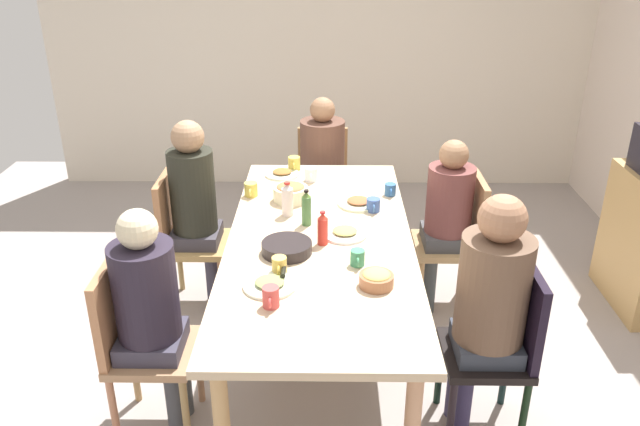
% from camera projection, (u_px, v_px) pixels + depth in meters
% --- Properties ---
extents(ground_plane, '(6.54, 6.54, 0.00)m').
position_uv_depth(ground_plane, '(320.00, 355.00, 3.75)').
color(ground_plane, gray).
extents(wall_left, '(0.12, 5.02, 2.60)m').
position_uv_depth(wall_left, '(324.00, 46.00, 5.74)').
color(wall_left, beige).
rests_on(wall_left, ground_plane).
extents(dining_table, '(2.25, 0.99, 0.78)m').
position_uv_depth(dining_table, '(320.00, 250.00, 3.46)').
color(dining_table, '#CFB490').
rests_on(dining_table, ground_plane).
extents(chair_0, '(0.40, 0.40, 0.90)m').
position_uv_depth(chair_0, '(322.00, 180.00, 4.90)').
color(chair_0, '#AD7A50').
rests_on(chair_0, ground_plane).
extents(person_0, '(0.33, 0.33, 1.18)m').
position_uv_depth(person_0, '(322.00, 159.00, 4.74)').
color(person_0, '#3F3D3F').
rests_on(person_0, ground_plane).
extents(chair_1, '(0.40, 0.40, 0.90)m').
position_uv_depth(chair_1, '(184.00, 234.00, 4.06)').
color(chair_1, '#AC8950').
rests_on(chair_1, ground_plane).
extents(person_1, '(0.30, 0.30, 1.26)m').
position_uv_depth(person_1, '(195.00, 201.00, 3.96)').
color(person_1, '#3B3F38').
rests_on(person_1, ground_plane).
extents(chair_2, '(0.40, 0.40, 0.90)m').
position_uv_depth(chair_2, '(503.00, 343.00, 3.02)').
color(chair_2, black).
rests_on(chair_2, ground_plane).
extents(person_2, '(0.33, 0.33, 1.27)m').
position_uv_depth(person_2, '(490.00, 297.00, 2.91)').
color(person_2, '#2F2949').
rests_on(person_2, ground_plane).
extents(chair_3, '(0.40, 0.40, 0.90)m').
position_uv_depth(chair_3, '(459.00, 236.00, 4.04)').
color(chair_3, '#A68457').
rests_on(chair_3, ground_plane).
extents(person_3, '(0.30, 0.30, 1.15)m').
position_uv_depth(person_3, '(447.00, 211.00, 3.97)').
color(person_3, '#3D4447').
rests_on(person_3, ground_plane).
extents(chair_4, '(0.40, 0.40, 0.90)m').
position_uv_depth(chair_4, '(135.00, 340.00, 3.04)').
color(chair_4, '#A57B57').
rests_on(chair_4, ground_plane).
extents(person_4, '(0.30, 0.30, 1.19)m').
position_uv_depth(person_4, '(150.00, 304.00, 2.95)').
color(person_4, '#404447').
rests_on(person_4, ground_plane).
extents(plate_0, '(0.24, 0.24, 0.04)m').
position_uv_depth(plate_0, '(345.00, 233.00, 3.46)').
color(plate_0, white).
rests_on(plate_0, dining_table).
extents(plate_1, '(0.25, 0.25, 0.04)m').
position_uv_depth(plate_1, '(359.00, 202.00, 3.83)').
color(plate_1, silver).
rests_on(plate_1, dining_table).
extents(plate_2, '(0.23, 0.23, 0.04)m').
position_uv_depth(plate_2, '(282.00, 173.00, 4.27)').
color(plate_2, white).
rests_on(plate_2, dining_table).
extents(plate_3, '(0.25, 0.25, 0.04)m').
position_uv_depth(plate_3, '(270.00, 284.00, 2.97)').
color(plate_3, white).
rests_on(plate_3, dining_table).
extents(bowl_0, '(0.21, 0.21, 0.11)m').
position_uv_depth(bowl_0, '(291.00, 192.00, 3.87)').
color(bowl_0, beige).
rests_on(bowl_0, dining_table).
extents(bowl_1, '(0.16, 0.16, 0.08)m').
position_uv_depth(bowl_1, '(376.00, 279.00, 2.97)').
color(bowl_1, '#9B603F').
rests_on(bowl_1, dining_table).
extents(serving_pan, '(0.44, 0.26, 0.06)m').
position_uv_depth(serving_pan, '(287.00, 248.00, 3.26)').
color(serving_pan, black).
rests_on(serving_pan, dining_table).
extents(cup_0, '(0.11, 0.07, 0.08)m').
position_uv_depth(cup_0, '(357.00, 258.00, 3.15)').
color(cup_0, '#3E8C61').
rests_on(cup_0, dining_table).
extents(cup_1, '(0.12, 0.08, 0.09)m').
position_uv_depth(cup_1, '(251.00, 189.00, 3.94)').
color(cup_1, '#E3CC50').
rests_on(cup_1, dining_table).
extents(cup_2, '(0.11, 0.07, 0.07)m').
position_uv_depth(cup_2, '(390.00, 190.00, 3.95)').
color(cup_2, '#335F94').
rests_on(cup_2, dining_table).
extents(cup_3, '(0.11, 0.07, 0.09)m').
position_uv_depth(cup_3, '(279.00, 266.00, 3.07)').
color(cup_3, '#E8C155').
rests_on(cup_3, dining_table).
extents(cup_4, '(0.11, 0.08, 0.10)m').
position_uv_depth(cup_4, '(271.00, 297.00, 2.80)').
color(cup_4, '#C94846').
rests_on(cup_4, dining_table).
extents(cup_5, '(0.12, 0.08, 0.09)m').
position_uv_depth(cup_5, '(294.00, 164.00, 4.35)').
color(cup_5, '#DFC64D').
rests_on(cup_5, dining_table).
extents(cup_6, '(0.12, 0.08, 0.08)m').
position_uv_depth(cup_6, '(373.00, 205.00, 3.73)').
color(cup_6, '#3C599D').
rests_on(cup_6, dining_table).
extents(cup_7, '(0.12, 0.08, 0.09)m').
position_uv_depth(cup_7, '(311.00, 174.00, 4.17)').
color(cup_7, white).
rests_on(cup_7, dining_table).
extents(bottle_0, '(0.06, 0.06, 0.19)m').
position_uv_depth(bottle_0, '(323.00, 229.00, 3.33)').
color(bottle_0, red).
rests_on(bottle_0, dining_table).
extents(bottle_1, '(0.05, 0.05, 0.21)m').
position_uv_depth(bottle_1, '(306.00, 209.00, 3.54)').
color(bottle_1, '#487B41').
rests_on(bottle_1, dining_table).
extents(bottle_2, '(0.07, 0.07, 0.21)m').
position_uv_depth(bottle_2, '(287.00, 200.00, 3.66)').
color(bottle_2, silver).
rests_on(bottle_2, dining_table).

